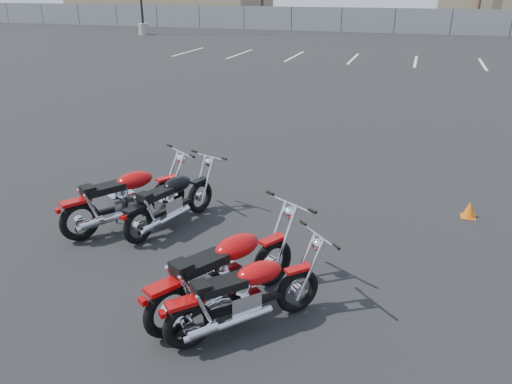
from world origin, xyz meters
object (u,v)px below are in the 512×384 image
(motorcycle_second_black, at_px, (171,201))
(motorcycle_third_red, at_px, (245,295))
(motorcycle_rear_red, at_px, (225,272))
(motorcycle_front_red, at_px, (125,198))

(motorcycle_second_black, bearing_deg, motorcycle_third_red, -46.48)
(motorcycle_rear_red, bearing_deg, motorcycle_front_red, 145.62)
(motorcycle_second_black, relative_size, motorcycle_rear_red, 0.92)
(motorcycle_front_red, bearing_deg, motorcycle_rear_red, -34.38)
(motorcycle_front_red, relative_size, motorcycle_rear_red, 0.96)
(motorcycle_front_red, height_order, motorcycle_third_red, motorcycle_front_red)
(motorcycle_front_red, xyz_separation_m, motorcycle_third_red, (2.54, -1.78, -0.04))
(motorcycle_front_red, relative_size, motorcycle_second_black, 1.04)
(motorcycle_front_red, distance_m, motorcycle_second_black, 0.69)
(motorcycle_second_black, xyz_separation_m, motorcycle_third_red, (1.88, -1.98, 0.00))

